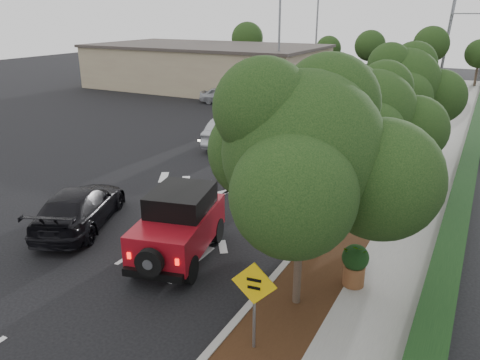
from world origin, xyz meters
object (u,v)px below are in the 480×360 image
Objects in this scene: red_jeep at (181,223)px; speed_hump_sign at (254,294)px; black_suv_oncoming at (80,207)px; silver_suv_ahead at (269,157)px.

red_jeep is 5.02m from speed_hump_sign.
silver_suv_ahead is at bearing -135.73° from black_suv_oncoming.
black_suv_oncoming is at bearing 165.84° from red_jeep.
red_jeep reaches higher than black_suv_oncoming.
silver_suv_ahead is 9.18m from black_suv_oncoming.
speed_hump_sign reaches higher than black_suv_oncoming.
speed_hump_sign is (8.38, -3.04, 0.79)m from black_suv_oncoming.
silver_suv_ahead is at bearing 105.07° from speed_hump_sign.
black_suv_oncoming is 8.95m from speed_hump_sign.
red_jeep is 4.39m from black_suv_oncoming.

